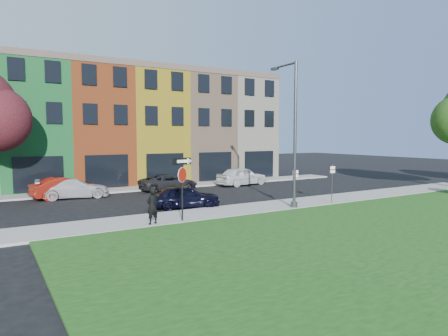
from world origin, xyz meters
TOP-DOWN VIEW (x-y plane):
  - ground at (0.00, 0.00)m, footprint 120.00×120.00m
  - sidewalk_near at (2.00, 3.00)m, footprint 40.00×3.00m
  - sidewalk_far at (-3.00, 15.00)m, footprint 40.00×2.40m
  - rowhouse_block at (-2.50, 21.18)m, footprint 30.00×10.12m
  - stop_sign at (-5.10, 1.88)m, footprint 1.04×0.23m
  - man at (-6.66, 1.90)m, footprint 0.85×0.75m
  - sedan_near at (-3.26, 5.46)m, footprint 3.78×4.99m
  - parked_car_red at (-8.69, 13.21)m, footprint 3.10×4.98m
  - parked_car_silver at (-8.21, 12.94)m, footprint 2.78×5.12m
  - parked_car_dark at (-1.02, 13.12)m, footprint 2.13×4.61m
  - parked_car_white at (5.77, 12.91)m, footprint 3.22×5.26m
  - street_lamp at (2.15, 2.10)m, footprint 0.45×2.58m
  - parking_sign_a at (2.19, 1.89)m, footprint 0.30×0.16m
  - parking_sign_b at (5.23, 1.89)m, footprint 0.31×0.14m

SIDE VIEW (x-z plane):
  - ground at x=0.00m, z-range 0.00..0.00m
  - sidewalk_near at x=2.00m, z-range 0.00..0.12m
  - sidewalk_far at x=-3.00m, z-range 0.00..0.12m
  - parked_car_dark at x=-1.02m, z-range 0.00..1.28m
  - parked_car_silver at x=-8.21m, z-range 0.00..1.39m
  - sedan_near at x=-3.26m, z-range 0.00..1.41m
  - parked_car_red at x=-8.69m, z-range 0.00..1.46m
  - parked_car_white at x=5.77m, z-range 0.00..1.61m
  - man at x=-6.66m, z-range 0.12..1.85m
  - parking_sign_a at x=2.19m, z-range 0.40..2.68m
  - parking_sign_b at x=5.23m, z-range 0.40..2.82m
  - stop_sign at x=-5.10m, z-range 0.78..3.89m
  - street_lamp at x=2.15m, z-range 0.15..8.62m
  - rowhouse_block at x=-2.50m, z-range -0.01..9.99m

